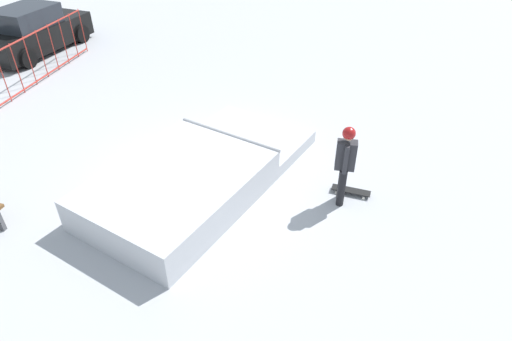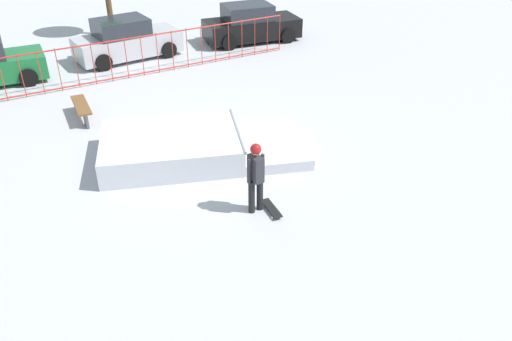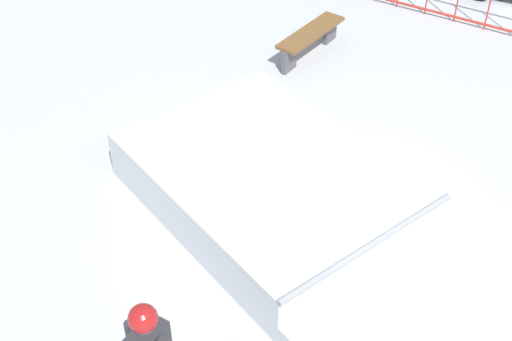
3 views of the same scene
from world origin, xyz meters
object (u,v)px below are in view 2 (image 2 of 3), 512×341
(parked_car_black, at_px, (251,25))
(skateboard, at_px, (272,208))
(skate_ramp, at_px, (189,147))
(parked_car_silver, at_px, (126,40))
(skater, at_px, (256,173))
(park_bench, at_px, (82,108))

(parked_car_black, bearing_deg, skateboard, -108.91)
(skate_ramp, distance_m, parked_car_black, 10.52)
(skateboard, bearing_deg, skate_ramp, 17.45)
(parked_car_silver, bearing_deg, skate_ramp, -101.27)
(skate_ramp, height_order, skater, skater)
(skateboard, bearing_deg, parked_car_silver, 4.15)
(skater, bearing_deg, skateboard, -127.30)
(skateboard, distance_m, parked_car_black, 12.91)
(skateboard, height_order, parked_car_black, parked_car_black)
(parked_car_silver, bearing_deg, skateboard, -96.33)
(skateboard, height_order, parked_car_silver, parked_car_silver)
(skate_ramp, relative_size, park_bench, 3.58)
(skateboard, xyz_separation_m, parked_car_black, (5.52, 11.65, 0.65))
(skate_ramp, bearing_deg, skater, -64.44)
(skate_ramp, distance_m, skater, 3.11)
(parked_car_silver, bearing_deg, park_bench, -125.94)
(park_bench, xyz_separation_m, parked_car_silver, (2.83, 4.91, 0.37))
(parked_car_black, bearing_deg, park_bench, -144.39)
(skate_ramp, bearing_deg, skateboard, -59.67)
(skater, distance_m, skateboard, 1.00)
(skateboard, relative_size, park_bench, 0.49)
(skate_ramp, bearing_deg, parked_car_black, 70.95)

